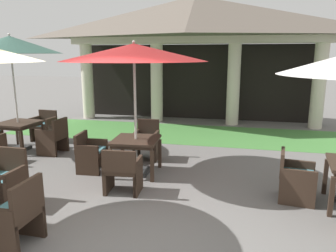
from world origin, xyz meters
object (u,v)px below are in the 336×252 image
patio_chair_mid_right_north (147,141)px  patio_chair_far_back_north (4,180)px  patio_table_near_foreground (18,126)px  patio_umbrella_near_foreground (10,45)px  patio_umbrella_mid_right (134,53)px  patio_chair_far_back_east (16,216)px  patio_chair_near_foreground_north (44,126)px  patio_chair_mid_right_west (90,153)px  patio_table_mid_right (136,143)px  patio_chair_mid_right_south (122,171)px  patio_chair_mid_left_west (295,178)px  patio_chair_near_foreground_east (54,137)px

patio_chair_mid_right_north → patio_chair_far_back_north: bearing=56.3°
patio_table_near_foreground → patio_umbrella_near_foreground: patio_umbrella_near_foreground is taller
patio_umbrella_mid_right → patio_chair_far_back_east: (-0.66, -2.88, -2.03)m
patio_chair_near_foreground_north → patio_chair_mid_right_west: bearing=143.5°
patio_table_mid_right → patio_chair_far_back_east: (-0.66, -2.88, -0.22)m
patio_table_near_foreground → patio_umbrella_mid_right: (3.49, -0.94, 1.82)m
patio_chair_near_foreground_north → patio_chair_mid_right_south: (3.50, -2.96, -0.01)m
patio_chair_mid_left_west → patio_chair_mid_right_north: (-3.10, 1.62, 0.02)m
patio_chair_mid_right_south → patio_chair_far_back_north: (-1.76, -0.83, 0.01)m
patio_chair_mid_right_west → patio_chair_far_back_east: (0.35, -2.81, 0.03)m
patio_chair_near_foreground_north → patio_chair_far_back_east: patio_chair_far_back_east is taller
patio_table_near_foreground → patio_chair_far_back_north: patio_chair_far_back_north is taller
patio_chair_near_foreground_east → patio_chair_far_back_north: size_ratio=0.98×
patio_chair_near_foreground_east → patio_chair_far_back_east: bearing=-150.9°
patio_chair_mid_right_south → patio_chair_far_back_north: 1.94m
patio_chair_mid_right_west → patio_chair_far_back_east: bearing=2.9°
patio_chair_near_foreground_north → patio_chair_mid_right_south: patio_chair_near_foreground_north is taller
patio_table_near_foreground → patio_umbrella_near_foreground: bearing=-33.7°
patio_table_near_foreground → patio_chair_mid_right_south: (3.57, -1.94, -0.23)m
patio_umbrella_mid_right → patio_chair_far_back_north: 3.22m
patio_umbrella_near_foreground → patio_chair_mid_right_west: 3.52m
patio_table_near_foreground → patio_chair_far_back_east: (2.84, -3.82, -0.21)m
patio_table_near_foreground → patio_chair_mid_left_west: patio_chair_mid_left_west is taller
patio_chair_mid_right_north → patio_chair_far_back_east: size_ratio=0.99×
patio_table_mid_right → patio_chair_far_back_east: bearing=-102.8°
patio_chair_mid_right_south → patio_table_mid_right: bearing=90.0°
patio_chair_mid_right_north → patio_chair_far_back_north: patio_chair_mid_right_north is taller
patio_chair_far_back_east → patio_chair_mid_right_south: bearing=-20.6°
patio_chair_near_foreground_east → patio_chair_far_back_east: 4.17m
patio_table_near_foreground → patio_chair_near_foreground_east: bearing=-3.4°
patio_chair_mid_left_west → patio_table_mid_right: (-3.03, 0.61, 0.25)m
patio_umbrella_near_foreground → patio_chair_far_back_north: 4.00m
patio_chair_near_foreground_north → patio_chair_mid_right_north: (3.36, -0.96, -0.00)m
patio_table_near_foreground → patio_umbrella_mid_right: bearing=-15.0°
patio_chair_mid_right_south → patio_chair_mid_right_north: (-0.14, 2.01, 0.01)m
patio_table_near_foreground → patio_chair_mid_right_south: patio_chair_mid_right_south is taller
patio_table_mid_right → patio_umbrella_near_foreground: bearing=165.0°
patio_chair_mid_right_south → patio_chair_mid_right_north: patio_chair_mid_right_north is taller
patio_chair_mid_left_west → patio_chair_mid_right_south: bearing=-75.2°
patio_chair_mid_right_north → patio_umbrella_mid_right: bearing=90.0°
patio_table_near_foreground → patio_table_mid_right: 3.62m
patio_chair_near_foreground_east → patio_table_mid_right: size_ratio=0.92×
patio_umbrella_near_foreground → patio_umbrella_mid_right: bearing=-15.0°
patio_chair_near_foreground_north → patio_chair_far_back_north: 4.18m
patio_chair_near_foreground_east → patio_chair_near_foreground_north: size_ratio=1.04×
patio_chair_near_foreground_east → patio_chair_mid_left_west: patio_chair_near_foreground_east is taller
patio_table_mid_right → patio_chair_far_back_north: size_ratio=1.06×
patio_umbrella_near_foreground → patio_chair_mid_right_west: patio_umbrella_near_foreground is taller
patio_table_near_foreground → patio_table_mid_right: (3.49, -0.94, 0.00)m
patio_table_near_foreground → patio_chair_mid_right_west: patio_chair_mid_right_west is taller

